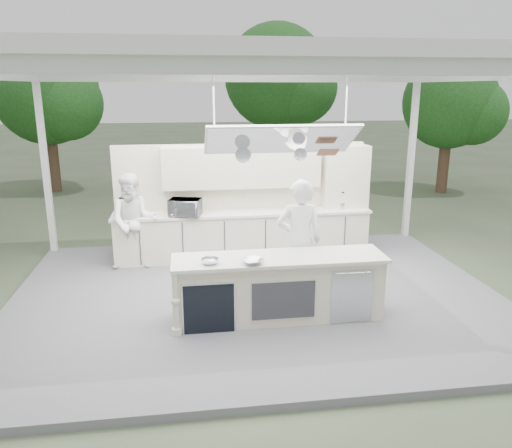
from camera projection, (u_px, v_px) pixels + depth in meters
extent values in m
plane|color=#4B5A3D|center=(257.00, 300.00, 8.32)|extent=(90.00, 90.00, 0.00)
cube|color=#58575C|center=(257.00, 297.00, 8.31)|extent=(8.00, 6.00, 0.12)
cube|color=white|center=(411.00, 161.00, 11.14)|extent=(0.12, 0.12, 3.70)
cube|color=white|center=(45.00, 169.00, 10.07)|extent=(0.12, 0.12, 3.70)
cube|color=white|center=(257.00, 63.00, 7.33)|extent=(8.20, 6.20, 0.16)
cube|color=white|center=(302.00, 66.00, 4.60)|extent=(8.00, 0.12, 0.16)
cube|color=white|center=(236.00, 78.00, 10.14)|extent=(8.00, 0.12, 0.16)
cube|color=white|center=(500.00, 75.00, 7.90)|extent=(0.12, 6.00, 0.16)
cube|color=white|center=(281.00, 139.00, 6.77)|extent=(2.00, 0.71, 0.43)
cube|color=white|center=(281.00, 139.00, 6.77)|extent=(2.06, 0.76, 0.46)
cylinder|color=white|center=(214.00, 104.00, 6.52)|extent=(0.02, 0.02, 0.95)
cylinder|color=white|center=(346.00, 103.00, 6.76)|extent=(0.02, 0.02, 0.95)
cylinder|color=silver|center=(243.00, 155.00, 6.90)|extent=(0.22, 0.14, 0.21)
cylinder|color=silver|center=(300.00, 154.00, 6.96)|extent=(0.18, 0.12, 0.18)
cube|color=brown|center=(328.00, 152.00, 7.03)|extent=(0.28, 0.18, 0.12)
cube|color=beige|center=(279.00, 289.00, 7.34)|extent=(3.00, 0.70, 0.90)
cube|color=white|center=(279.00, 258.00, 7.22)|extent=(3.10, 0.78, 0.05)
cylinder|color=beige|center=(176.00, 304.00, 6.80)|extent=(0.11, 0.11, 0.92)
cube|color=black|center=(209.00, 309.00, 6.88)|extent=(0.70, 0.04, 0.72)
cube|color=silver|center=(209.00, 309.00, 6.88)|extent=(0.74, 0.03, 0.72)
cube|color=#303035|center=(284.00, 300.00, 7.01)|extent=(0.90, 0.02, 0.55)
cube|color=silver|center=(352.00, 296.00, 7.15)|extent=(0.62, 0.02, 0.78)
cube|color=beige|center=(243.00, 235.00, 9.99)|extent=(5.00, 0.65, 0.90)
cube|color=white|center=(243.00, 212.00, 9.86)|extent=(5.08, 0.72, 0.05)
cube|color=beige|center=(241.00, 199.00, 10.10)|extent=(5.00, 0.10, 2.25)
cube|color=beige|center=(242.00, 167.00, 9.79)|extent=(3.10, 0.38, 0.80)
cube|color=beige|center=(345.00, 178.00, 10.10)|extent=(0.90, 0.45, 1.30)
cube|color=brown|center=(345.00, 178.00, 10.10)|extent=(0.84, 0.40, 0.03)
cylinder|color=silver|center=(341.00, 205.00, 10.09)|extent=(0.20, 0.20, 0.12)
cylinder|color=black|center=(341.00, 198.00, 10.05)|extent=(0.17, 0.17, 0.20)
cylinder|color=black|center=(358.00, 205.00, 10.15)|extent=(0.16, 0.16, 0.10)
cone|color=black|center=(358.00, 197.00, 10.10)|extent=(0.14, 0.14, 0.24)
cylinder|color=#503928|center=(54.00, 161.00, 16.84)|extent=(0.36, 0.36, 2.10)
sphere|color=#2A5F23|center=(46.00, 92.00, 16.25)|extent=(3.40, 3.40, 3.40)
sphere|color=#2A5F23|center=(65.00, 103.00, 15.95)|extent=(2.38, 2.38, 2.38)
cylinder|color=#503928|center=(276.00, 145.00, 19.80)|extent=(0.36, 0.36, 2.45)
sphere|color=#2A5F23|center=(276.00, 76.00, 19.11)|extent=(4.00, 4.00, 4.00)
sphere|color=#2A5F23|center=(300.00, 87.00, 18.75)|extent=(2.80, 2.80, 2.80)
cylinder|color=#503928|center=(443.00, 164.00, 16.73)|extent=(0.36, 0.36, 1.92)
sphere|color=#2A5F23|center=(450.00, 102.00, 16.20)|extent=(3.00, 3.00, 3.00)
sphere|color=#2A5F23|center=(473.00, 112.00, 15.93)|extent=(2.10, 2.10, 2.10)
imported|color=white|center=(299.00, 241.00, 7.84)|extent=(0.74, 0.51, 1.97)
imported|color=white|center=(134.00, 222.00, 9.25)|extent=(0.88, 0.69, 1.82)
imported|color=silver|center=(185.00, 207.00, 9.47)|extent=(0.67, 0.54, 0.33)
imported|color=silver|center=(253.00, 261.00, 6.90)|extent=(0.37, 0.37, 0.07)
imported|color=silver|center=(210.00, 261.00, 6.91)|extent=(0.31, 0.31, 0.08)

